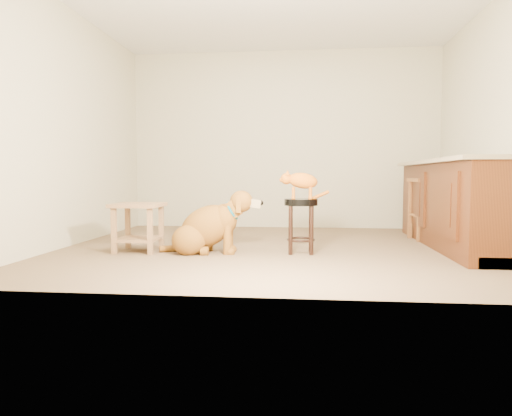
# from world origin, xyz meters

# --- Properties ---
(floor) EXTENTS (4.50, 4.00, 0.01)m
(floor) POSITION_xyz_m (0.00, 0.00, 0.00)
(floor) COLOR brown
(floor) RESTS_ON ground
(room_shell) EXTENTS (4.54, 4.04, 2.62)m
(room_shell) POSITION_xyz_m (0.00, 0.00, 1.68)
(room_shell) COLOR #BCB697
(room_shell) RESTS_ON ground
(cabinet_run) EXTENTS (0.70, 2.56, 0.94)m
(cabinet_run) POSITION_xyz_m (1.94, 0.30, 0.44)
(cabinet_run) COLOR #47210C
(cabinet_run) RESTS_ON ground
(padded_stool) EXTENTS (0.33, 0.33, 0.54)m
(padded_stool) POSITION_xyz_m (0.28, -0.30, 0.38)
(padded_stool) COLOR black
(padded_stool) RESTS_ON ground
(wood_stool) EXTENTS (0.44, 0.44, 0.74)m
(wood_stool) POSITION_xyz_m (1.79, 0.81, 0.38)
(wood_stool) COLOR brown
(wood_stool) RESTS_ON ground
(side_table) EXTENTS (0.48, 0.48, 0.49)m
(side_table) POSITION_xyz_m (-1.37, -0.35, 0.32)
(side_table) COLOR olive
(side_table) RESTS_ON ground
(golden_retriever) EXTENTS (1.06, 0.53, 0.67)m
(golden_retriever) POSITION_xyz_m (-0.65, -0.37, 0.25)
(golden_retriever) COLOR brown
(golden_retriever) RESTS_ON ground
(tabby_kitten) EXTENTS (0.50, 0.19, 0.31)m
(tabby_kitten) POSITION_xyz_m (0.26, -0.30, 0.71)
(tabby_kitten) COLOR #A85310
(tabby_kitten) RESTS_ON padded_stool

